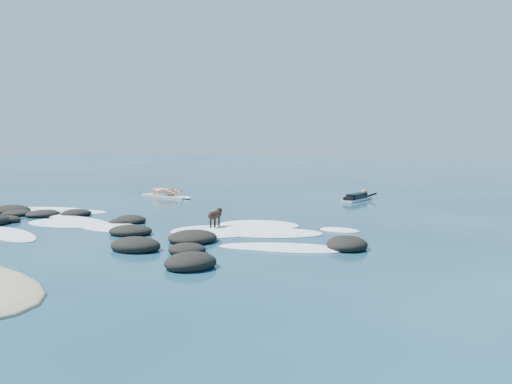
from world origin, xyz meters
The scene contains 6 objects.
ground centered at (0.00, 0.00, 0.00)m, with size 160.00×160.00×0.00m, color #0A2642.
reef_rocks centered at (-1.06, -1.61, 0.10)m, with size 15.07×6.63×0.50m.
breaking_foam centered at (0.28, 0.28, 0.01)m, with size 15.50×7.76×0.12m.
standing_surfer_rig centered at (-5.59, 8.18, 0.78)m, with size 3.48×1.05×1.98m.
paddling_surfer_rig centered at (3.16, 11.25, 0.16)m, with size 1.21×2.71×0.47m.
dog centered at (2.16, 0.90, 0.43)m, with size 0.38×1.01×0.65m.
Camera 1 is at (11.97, -13.89, 2.70)m, focal length 40.00 mm.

